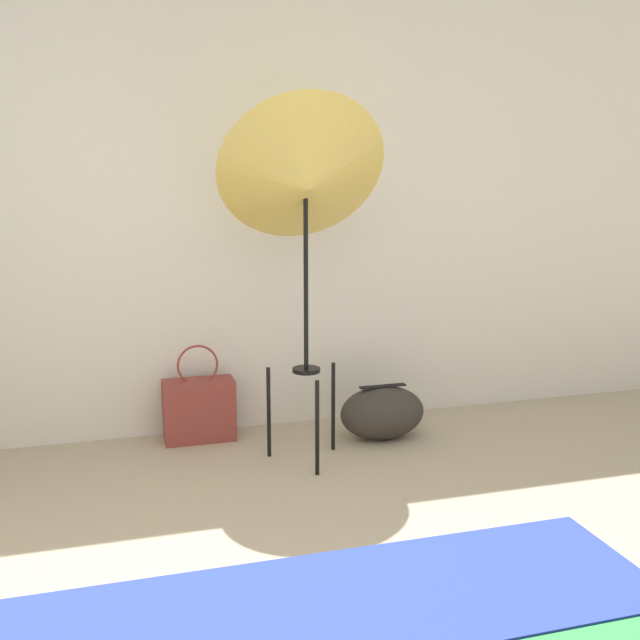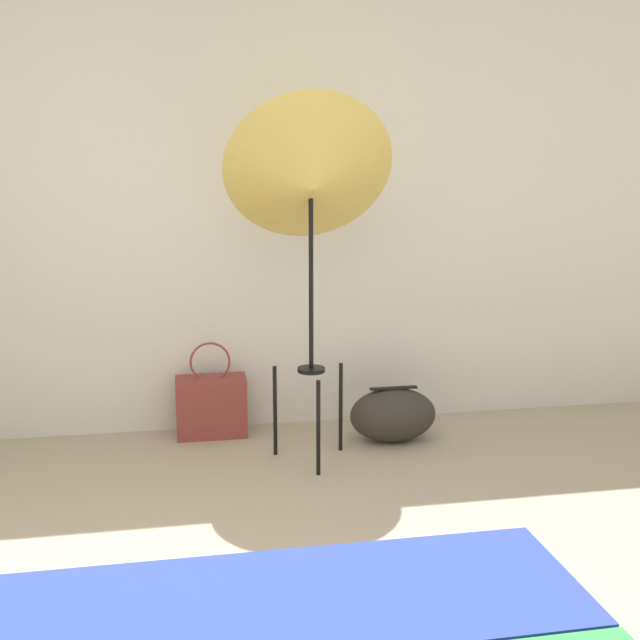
# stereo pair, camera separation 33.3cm
# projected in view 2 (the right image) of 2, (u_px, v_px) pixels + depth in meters

# --- Properties ---
(wall_back) EXTENTS (8.00, 0.05, 2.60)m
(wall_back) POSITION_uv_depth(u_px,v_px,m) (205.00, 192.00, 3.95)
(wall_back) COLOR silver
(wall_back) RESTS_ON ground_plane
(photo_umbrella) EXTENTS (0.81, 0.59, 1.76)m
(photo_umbrella) POSITION_uv_depth(u_px,v_px,m) (311.00, 181.00, 3.45)
(photo_umbrella) COLOR black
(photo_umbrella) RESTS_ON ground_plane
(tote_bag) EXTENTS (0.37, 0.17, 0.52)m
(tote_bag) POSITION_uv_depth(u_px,v_px,m) (211.00, 405.00, 4.02)
(tote_bag) COLOR brown
(tote_bag) RESTS_ON ground_plane
(duffel_bag) EXTENTS (0.46, 0.29, 0.29)m
(duffel_bag) POSITION_uv_depth(u_px,v_px,m) (393.00, 415.00, 3.94)
(duffel_bag) COLOR #332D28
(duffel_bag) RESTS_ON ground_plane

